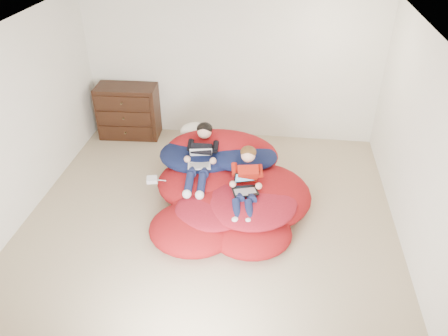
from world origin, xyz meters
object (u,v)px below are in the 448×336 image
beanbag_pile (227,188)px  older_boy (201,154)px  dresser (129,111)px  laptop_white (200,160)px  younger_boy (246,179)px  laptop_black (246,185)px

beanbag_pile → older_boy: size_ratio=2.04×
dresser → laptop_white: dresser is taller
dresser → beanbag_pile: bearing=-42.4°
beanbag_pile → laptop_white: (-0.40, 0.14, 0.35)m
younger_boy → laptop_black: size_ratio=2.41×
beanbag_pile → laptop_white: beanbag_pile is taller
dresser → laptop_white: (1.59, -1.67, 0.15)m
older_boy → laptop_white: (0.00, -0.11, -0.02)m
older_boy → younger_boy: bearing=-35.4°
beanbag_pile → laptop_black: beanbag_pile is taller
dresser → laptop_white: size_ratio=2.81×
beanbag_pile → laptop_black: bearing=-46.6°
laptop_white → younger_boy: bearing=-29.1°
dresser → older_boy: 2.24m
dresser → beanbag_pile: (1.98, -1.81, -0.20)m
beanbag_pile → younger_boy: (0.28, -0.24, 0.34)m
beanbag_pile → older_boy: (-0.40, 0.24, 0.38)m
laptop_black → laptop_white: bearing=147.3°
younger_boy → laptop_black: bearing=-90.0°
younger_boy → laptop_black: 0.08m
younger_boy → laptop_white: 0.78m
dresser → laptop_white: bearing=-46.5°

